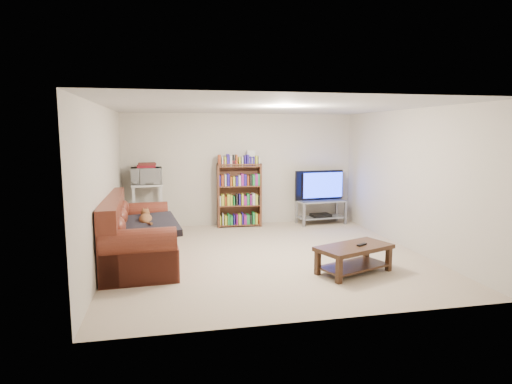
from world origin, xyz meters
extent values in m
plane|color=beige|center=(0.00, 0.00, 0.00)|extent=(5.00, 5.00, 0.00)
plane|color=white|center=(0.00, 0.00, 2.40)|extent=(5.00, 5.00, 0.00)
plane|color=beige|center=(0.00, 2.50, 1.20)|extent=(5.00, 0.00, 5.00)
plane|color=beige|center=(0.00, -2.50, 1.20)|extent=(5.00, 0.00, 5.00)
plane|color=beige|center=(-2.50, 0.00, 1.20)|extent=(0.00, 5.00, 5.00)
plane|color=beige|center=(2.50, 0.00, 1.20)|extent=(0.00, 5.00, 5.00)
cube|color=maroon|center=(-2.02, 0.13, 0.23)|extent=(1.16, 2.45, 0.46)
cube|color=maroon|center=(-2.41, 0.11, 0.52)|extent=(0.38, 2.41, 1.01)
cube|color=maroon|center=(-1.96, -0.95, 0.29)|extent=(1.00, 0.29, 0.58)
cube|color=maroon|center=(-2.08, 1.21, 0.29)|extent=(1.00, 0.29, 0.58)
cube|color=black|center=(-1.91, -0.03, 0.59)|extent=(1.08, 1.32, 0.20)
cube|color=#392214|center=(1.02, -1.10, 0.37)|extent=(1.23, 0.91, 0.06)
cube|color=#392214|center=(1.02, -1.10, 0.10)|extent=(1.10, 0.82, 0.03)
cube|color=#392214|center=(0.64, -1.48, 0.17)|extent=(0.09, 0.09, 0.34)
cube|color=#392214|center=(1.56, -1.13, 0.17)|extent=(0.09, 0.09, 0.34)
cube|color=#392214|center=(0.49, -1.08, 0.17)|extent=(0.09, 0.09, 0.34)
cube|color=#392214|center=(1.40, -0.73, 0.17)|extent=(0.09, 0.09, 0.34)
cube|color=black|center=(1.13, -1.11, 0.41)|extent=(0.18, 0.13, 0.02)
cube|color=#999EA3|center=(1.72, 2.15, 0.51)|extent=(1.09, 0.57, 0.03)
cube|color=#999EA3|center=(1.72, 2.15, 0.15)|extent=(1.03, 0.54, 0.02)
cube|color=gray|center=(1.25, 1.90, 0.26)|extent=(0.05, 0.05, 0.52)
cube|color=gray|center=(2.23, 1.99, 0.26)|extent=(0.05, 0.05, 0.52)
cube|color=gray|center=(1.21, 2.31, 0.26)|extent=(0.05, 0.05, 0.52)
cube|color=gray|center=(2.20, 2.40, 0.26)|extent=(0.05, 0.05, 0.52)
imported|color=black|center=(1.72, 2.15, 0.85)|extent=(1.14, 0.25, 0.65)
cube|color=black|center=(1.72, 2.15, 0.19)|extent=(0.44, 0.33, 0.06)
cube|color=brown|center=(-0.53, 2.29, 0.68)|extent=(0.05, 0.29, 1.35)
cube|color=brown|center=(0.37, 2.25, 0.68)|extent=(0.05, 0.29, 1.35)
cube|color=brown|center=(-0.08, 2.27, 1.34)|extent=(0.95, 0.33, 0.03)
cube|color=maroon|center=(-0.29, 2.28, 1.39)|extent=(0.28, 0.22, 0.07)
cube|color=silver|center=(-1.98, 2.17, 0.95)|extent=(0.64, 0.48, 0.04)
cube|color=silver|center=(-1.98, 2.17, 0.30)|extent=(0.57, 0.43, 0.03)
cube|color=silver|center=(-2.23, 1.97, 0.47)|extent=(0.05, 0.05, 0.93)
cube|color=silver|center=(-1.70, 2.00, 0.47)|extent=(0.05, 0.05, 0.93)
cube|color=silver|center=(-2.26, 2.33, 0.47)|extent=(0.05, 0.05, 0.93)
cube|color=silver|center=(-1.73, 2.36, 0.47)|extent=(0.05, 0.05, 0.93)
imported|color=silver|center=(-1.98, 2.17, 1.14)|extent=(0.63, 0.45, 0.33)
cube|color=maroon|center=(-1.98, 2.17, 1.33)|extent=(0.37, 0.33, 0.05)
camera|label=1|loc=(-1.56, -6.63, 2.01)|focal=30.00mm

